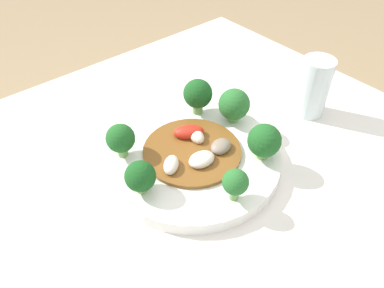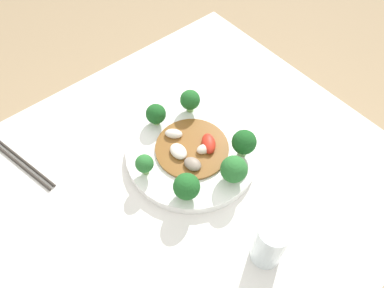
% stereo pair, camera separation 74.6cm
% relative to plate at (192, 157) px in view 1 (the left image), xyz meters
% --- Properties ---
extents(table, '(0.92, 0.86, 0.75)m').
position_rel_plate_xyz_m(table, '(-0.04, -0.04, -0.39)').
color(table, silver).
rests_on(table, ground_plane).
extents(plate, '(0.31, 0.31, 0.02)m').
position_rel_plate_xyz_m(plate, '(0.00, 0.00, 0.00)').
color(plate, white).
rests_on(plate, table).
extents(broccoli_north, '(0.05, 0.05, 0.06)m').
position_rel_plate_xyz_m(broccoli_north, '(-0.02, 0.12, 0.04)').
color(broccoli_north, '#7AAD5B').
rests_on(broccoli_north, plate).
extents(broccoli_northeast, '(0.05, 0.05, 0.06)m').
position_rel_plate_xyz_m(broccoli_northeast, '(0.07, 0.10, 0.05)').
color(broccoli_northeast, '#7AAD5B').
rests_on(broccoli_northeast, plate).
extents(broccoli_southeast, '(0.06, 0.06, 0.07)m').
position_rel_plate_xyz_m(broccoli_southeast, '(0.08, -0.08, 0.06)').
color(broccoli_southeast, '#70A356').
rests_on(broccoli_southeast, plate).
extents(broccoli_south, '(0.06, 0.06, 0.07)m').
position_rel_plate_xyz_m(broccoli_south, '(0.02, -0.12, 0.05)').
color(broccoli_south, '#70A356').
rests_on(broccoli_south, plate).
extents(broccoli_southwest, '(0.06, 0.06, 0.07)m').
position_rel_plate_xyz_m(broccoli_southwest, '(-0.09, -0.09, 0.05)').
color(broccoli_southwest, '#7AAD5B').
rests_on(broccoli_southwest, plate).
extents(broccoli_west, '(0.04, 0.04, 0.06)m').
position_rel_plate_xyz_m(broccoli_west, '(-0.12, 0.02, 0.05)').
color(broccoli_west, '#70A356').
rests_on(broccoli_west, plate).
extents(stirfry_center, '(0.17, 0.17, 0.03)m').
position_rel_plate_xyz_m(stirfry_center, '(-0.00, -0.00, 0.02)').
color(stirfry_center, brown).
rests_on(stirfry_center, plate).
extents(drinking_glass, '(0.06, 0.06, 0.12)m').
position_rel_plate_xyz_m(drinking_glass, '(-0.04, -0.28, 0.05)').
color(drinking_glass, silver).
rests_on(drinking_glass, table).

